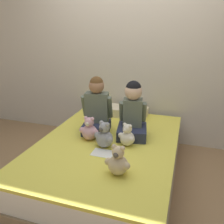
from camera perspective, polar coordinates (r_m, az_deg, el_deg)
ground_plane at (r=2.72m, az=-0.98°, el=-15.11°), size 14.00×14.00×0.00m
wall_behind_bed at (r=3.28m, az=5.19°, el=14.37°), size 8.00×0.06×2.50m
bed at (r=2.61m, az=-1.01°, el=-11.32°), size 1.41×1.95×0.43m
child_on_left at (r=2.66m, az=-3.69°, el=0.96°), size 0.36×0.37×0.63m
child_on_right at (r=2.54m, az=5.00°, el=-0.12°), size 0.36×0.39×0.61m
teddy_bear_held_by_left_child at (r=2.52m, az=-5.47°, el=-4.33°), size 0.22×0.16×0.26m
teddy_bear_held_by_right_child at (r=2.39m, az=3.66°, el=-5.85°), size 0.19×0.15×0.24m
teddy_bear_between_children at (r=2.36m, az=-1.85°, el=-5.87°), size 0.21×0.17×0.27m
teddy_bear_at_foot_of_bed at (r=1.95m, az=1.45°, el=-11.94°), size 0.22×0.16×0.26m
pillow_at_headboard at (r=3.20m, az=3.69°, el=0.08°), size 0.53×0.27×0.11m
sign_card at (r=2.29m, az=-2.20°, el=-9.84°), size 0.21×0.15×0.00m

